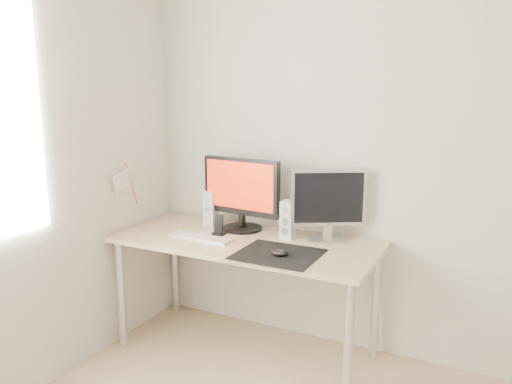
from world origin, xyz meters
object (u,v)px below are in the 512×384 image
(mouse, at_px, (279,253))
(speaker_right, at_px, (288,220))
(desk, at_px, (245,252))
(main_monitor, at_px, (241,191))
(second_monitor, at_px, (328,201))
(phone_dock, at_px, (219,229))
(keyboard, at_px, (201,238))
(speaker_left, at_px, (211,208))

(mouse, distance_m, speaker_right, 0.36)
(desk, bearing_deg, main_monitor, 124.16)
(mouse, relative_size, second_monitor, 0.23)
(desk, distance_m, phone_dock, 0.23)
(speaker_right, bearing_deg, phone_dock, -163.55)
(keyboard, xyz_separation_m, phone_dock, (0.05, 0.12, 0.03))
(speaker_left, bearing_deg, desk, -27.93)
(speaker_left, relative_size, phone_dock, 1.77)
(desk, relative_size, main_monitor, 2.90)
(speaker_left, distance_m, speaker_right, 0.58)
(second_monitor, xyz_separation_m, keyboard, (-0.70, -0.32, -0.23))
(desk, distance_m, main_monitor, 0.40)
(mouse, relative_size, phone_dock, 0.77)
(second_monitor, height_order, phone_dock, second_monitor)
(speaker_left, height_order, phone_dock, speaker_left)
(mouse, xyz_separation_m, speaker_left, (-0.67, 0.39, 0.10))
(second_monitor, xyz_separation_m, speaker_left, (-0.81, -0.02, -0.12))
(second_monitor, distance_m, speaker_right, 0.27)
(main_monitor, xyz_separation_m, speaker_left, (-0.24, 0.01, -0.14))
(second_monitor, relative_size, keyboard, 1.02)
(desk, xyz_separation_m, speaker_left, (-0.36, 0.19, 0.19))
(second_monitor, relative_size, speaker_right, 1.86)
(mouse, xyz_separation_m, speaker_right, (-0.09, 0.34, 0.10))
(desk, xyz_separation_m, second_monitor, (0.45, 0.21, 0.32))
(speaker_right, bearing_deg, desk, -147.47)
(main_monitor, bearing_deg, mouse, -40.88)
(main_monitor, distance_m, second_monitor, 0.57)
(speaker_left, relative_size, keyboard, 0.55)
(main_monitor, relative_size, keyboard, 1.30)
(mouse, distance_m, second_monitor, 0.48)
(mouse, bearing_deg, second_monitor, 71.45)
(main_monitor, relative_size, speaker_left, 2.36)
(second_monitor, height_order, speaker_right, second_monitor)
(main_monitor, bearing_deg, desk, -55.84)
(main_monitor, xyz_separation_m, phone_dock, (-0.07, -0.16, -0.21))
(speaker_right, xyz_separation_m, keyboard, (-0.47, -0.25, -0.11))
(main_monitor, bearing_deg, phone_dock, -113.92)
(speaker_right, bearing_deg, second_monitor, 16.80)
(speaker_right, relative_size, phone_dock, 1.77)
(main_monitor, distance_m, speaker_left, 0.27)
(desk, height_order, phone_dock, phone_dock)
(main_monitor, bearing_deg, second_monitor, 2.83)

